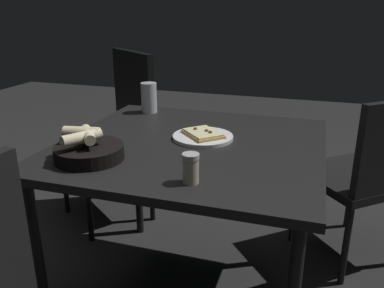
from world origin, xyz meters
TOP-DOWN VIEW (x-y plane):
  - dining_table at (0.00, 0.00)m, footprint 0.94×0.98m
  - pizza_plate at (-0.06, 0.03)m, footprint 0.24×0.24m
  - bread_basket at (0.27, -0.28)m, footprint 0.23×0.23m
  - beer_glass at (-0.36, -0.33)m, footprint 0.08×0.08m
  - pepper_shaker at (0.34, 0.11)m, footprint 0.05×0.05m
  - chair_near at (-0.49, 0.70)m, footprint 0.62×0.62m
  - chair_far at (-0.59, -0.63)m, footprint 0.62×0.62m

SIDE VIEW (x-z plane):
  - chair_near at x=-0.49m, z-range 0.06..0.91m
  - chair_far at x=-0.59m, z-range 0.05..1.02m
  - dining_table at x=0.00m, z-range 0.29..1.00m
  - pizza_plate at x=-0.06m, z-range 0.70..0.74m
  - bread_basket at x=0.27m, z-range 0.69..0.80m
  - pepper_shaker at x=0.34m, z-range 0.71..0.80m
  - beer_glass at x=-0.36m, z-range 0.70..0.85m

